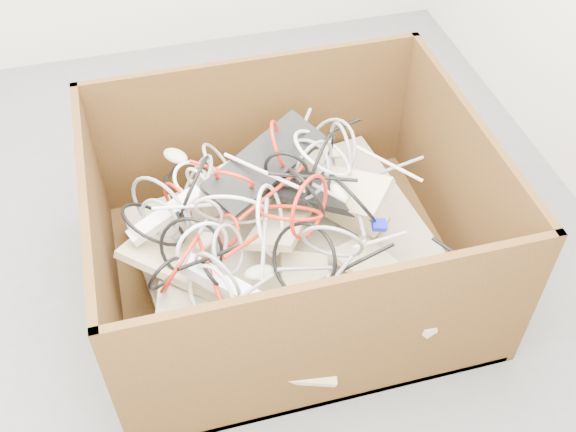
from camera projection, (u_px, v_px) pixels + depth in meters
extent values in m
plane|color=#565659|center=(204.00, 268.00, 2.47)|extent=(3.00, 3.00, 0.00)
cube|color=#371D0D|center=(289.00, 276.00, 2.43)|extent=(1.23, 1.02, 0.03)
cube|color=#371D0D|center=(255.00, 127.00, 2.56)|extent=(1.23, 0.03, 0.60)
cube|color=#371D0D|center=(336.00, 346.00, 1.89)|extent=(1.23, 0.02, 0.60)
cube|color=#371D0D|center=(459.00, 188.00, 2.33)|extent=(0.02, 0.97, 0.60)
cube|color=#371D0D|center=(103.00, 256.00, 2.12)|extent=(0.03, 0.97, 0.60)
cube|color=tan|center=(288.00, 258.00, 2.40)|extent=(1.08, 0.93, 0.20)
cube|color=tan|center=(264.00, 265.00, 2.27)|extent=(0.77, 0.69, 0.21)
cube|color=tan|center=(242.00, 223.00, 2.37)|extent=(0.44, 0.19, 0.05)
cube|color=tan|center=(328.00, 200.00, 2.42)|extent=(0.41, 0.42, 0.13)
cube|color=tan|center=(307.00, 315.00, 2.08)|extent=(0.24, 0.44, 0.14)
cube|color=tan|center=(187.00, 271.00, 2.14)|extent=(0.43, 0.38, 0.16)
cube|color=tan|center=(393.00, 282.00, 2.10)|extent=(0.31, 0.46, 0.08)
cube|color=tan|center=(252.00, 173.00, 2.36)|extent=(0.43, 0.22, 0.18)
cube|color=tan|center=(286.00, 217.00, 2.27)|extent=(0.34, 0.43, 0.18)
cube|color=tan|center=(329.00, 187.00, 2.27)|extent=(0.37, 0.42, 0.21)
cube|color=black|center=(295.00, 186.00, 2.25)|extent=(0.45, 0.35, 0.06)
cube|color=black|center=(265.00, 162.00, 2.20)|extent=(0.45, 0.36, 0.11)
ellipsoid|color=#BFB99A|center=(205.00, 239.00, 2.15)|extent=(0.11, 0.11, 0.03)
ellipsoid|color=#BFB99A|center=(331.00, 151.00, 2.42)|extent=(0.10, 0.11, 0.03)
ellipsoid|color=#BFB99A|center=(260.00, 273.00, 2.06)|extent=(0.10, 0.06, 0.03)
ellipsoid|color=#BFB99A|center=(340.00, 190.00, 2.10)|extent=(0.06, 0.10, 0.03)
ellipsoid|color=#BFB99A|center=(175.00, 156.00, 2.30)|extent=(0.11, 0.11, 0.03)
ellipsoid|color=black|center=(385.00, 305.00, 2.02)|extent=(0.11, 0.09, 0.03)
cube|color=white|center=(166.00, 215.00, 2.15)|extent=(0.26, 0.14, 0.11)
cube|color=white|center=(224.00, 284.00, 1.98)|extent=(0.26, 0.24, 0.10)
cube|color=#0B10AC|center=(379.00, 225.00, 2.12)|extent=(0.05, 0.05, 0.03)
torus|color=black|center=(194.00, 188.00, 2.19)|extent=(0.19, 0.25, 0.29)
torus|color=silver|center=(191.00, 178.00, 2.24)|extent=(0.12, 0.13, 0.11)
torus|color=silver|center=(270.00, 220.00, 2.08)|extent=(0.16, 0.23, 0.23)
torus|color=silver|center=(202.00, 247.00, 2.04)|extent=(0.23, 0.08, 0.23)
torus|color=gray|center=(217.00, 278.00, 1.95)|extent=(0.16, 0.22, 0.26)
torus|color=red|center=(234.00, 179.00, 2.11)|extent=(0.17, 0.11, 0.16)
torus|color=red|center=(177.00, 202.00, 2.26)|extent=(0.11, 0.18, 0.20)
torus|color=gray|center=(160.00, 218.00, 2.14)|extent=(0.13, 0.12, 0.15)
torus|color=silver|center=(211.00, 296.00, 1.97)|extent=(0.14, 0.25, 0.26)
torus|color=silver|center=(231.00, 210.00, 2.12)|extent=(0.31, 0.13, 0.31)
torus|color=black|center=(306.00, 193.00, 2.11)|extent=(0.11, 0.24, 0.25)
torus|color=black|center=(154.00, 224.00, 2.19)|extent=(0.25, 0.31, 0.21)
torus|color=gray|center=(330.00, 153.00, 2.37)|extent=(0.21, 0.35, 0.29)
torus|color=silver|center=(323.00, 153.00, 2.21)|extent=(0.22, 0.26, 0.16)
torus|color=black|center=(191.00, 249.00, 2.07)|extent=(0.24, 0.16, 0.26)
torus|color=black|center=(321.00, 164.00, 2.20)|extent=(0.17, 0.19, 0.24)
torus|color=gray|center=(205.00, 215.00, 2.12)|extent=(0.16, 0.07, 0.16)
torus|color=gray|center=(218.00, 164.00, 2.27)|extent=(0.14, 0.23, 0.20)
torus|color=black|center=(304.00, 260.00, 1.99)|extent=(0.21, 0.24, 0.26)
torus|color=gray|center=(299.00, 170.00, 2.22)|extent=(0.27, 0.28, 0.14)
torus|color=red|center=(279.00, 144.00, 2.21)|extent=(0.08, 0.23, 0.22)
torus|color=red|center=(291.00, 213.00, 2.05)|extent=(0.27, 0.25, 0.15)
torus|color=gray|center=(228.00, 249.00, 2.00)|extent=(0.15, 0.15, 0.18)
torus|color=gray|center=(160.00, 209.00, 2.19)|extent=(0.20, 0.25, 0.31)
torus|color=gray|center=(314.00, 161.00, 2.23)|extent=(0.21, 0.11, 0.22)
torus|color=red|center=(180.00, 263.00, 2.03)|extent=(0.19, 0.25, 0.23)
torus|color=black|center=(165.00, 274.00, 1.99)|extent=(0.16, 0.11, 0.18)
torus|color=black|center=(353.00, 199.00, 2.17)|extent=(0.14, 0.28, 0.27)
torus|color=black|center=(286.00, 170.00, 2.16)|extent=(0.18, 0.10, 0.19)
torus|color=silver|center=(199.00, 182.00, 2.26)|extent=(0.10, 0.14, 0.16)
torus|color=red|center=(228.00, 230.00, 2.10)|extent=(0.10, 0.12, 0.10)
torus|color=gray|center=(332.00, 242.00, 1.99)|extent=(0.24, 0.11, 0.25)
torus|color=gray|center=(197.00, 184.00, 2.24)|extent=(0.15, 0.28, 0.25)
torus|color=gray|center=(340.00, 153.00, 2.34)|extent=(0.02, 0.31, 0.31)
torus|color=black|center=(214.00, 274.00, 1.99)|extent=(0.08, 0.15, 0.14)
torus|color=red|center=(309.00, 207.00, 2.02)|extent=(0.16, 0.18, 0.23)
cylinder|color=silver|center=(208.00, 187.00, 2.18)|extent=(0.21, 0.17, 0.03)
cylinder|color=black|center=(274.00, 137.00, 2.45)|extent=(0.13, 0.09, 0.04)
cylinder|color=gray|center=(346.00, 264.00, 2.02)|extent=(0.17, 0.14, 0.04)
cylinder|color=gray|center=(240.00, 180.00, 2.22)|extent=(0.07, 0.17, 0.04)
cylinder|color=red|center=(242.00, 246.00, 2.02)|extent=(0.14, 0.11, 0.06)
cylinder|color=black|center=(288.00, 170.00, 2.21)|extent=(0.04, 0.16, 0.05)
cylinder|color=gray|center=(264.00, 238.00, 1.99)|extent=(0.09, 0.26, 0.08)
cylinder|color=black|center=(313.00, 177.00, 2.09)|extent=(0.27, 0.08, 0.05)
cylinder|color=black|center=(355.00, 264.00, 2.03)|extent=(0.26, 0.05, 0.07)
cylinder|color=silver|center=(388.00, 163.00, 2.28)|extent=(0.20, 0.17, 0.09)
cylinder|color=black|center=(176.00, 167.00, 2.41)|extent=(0.10, 0.15, 0.04)
cylinder|color=black|center=(344.00, 126.00, 2.50)|extent=(0.13, 0.03, 0.04)
cylinder|color=gray|center=(386.00, 171.00, 2.35)|extent=(0.29, 0.05, 0.05)
cylinder|color=gray|center=(303.00, 125.00, 2.40)|extent=(0.10, 0.13, 0.05)
cylinder|color=black|center=(213.00, 256.00, 1.98)|extent=(0.22, 0.11, 0.07)
cylinder|color=silver|center=(291.00, 160.00, 2.28)|extent=(0.04, 0.29, 0.09)
cylinder|color=gray|center=(324.00, 290.00, 1.97)|extent=(0.07, 0.11, 0.02)
cylinder|color=gray|center=(256.00, 286.00, 1.90)|extent=(0.12, 0.07, 0.02)
cylinder|color=silver|center=(261.00, 171.00, 2.13)|extent=(0.20, 0.22, 0.02)
cylinder|color=silver|center=(193.00, 206.00, 2.11)|extent=(0.25, 0.02, 0.05)
cylinder|color=red|center=(273.00, 192.00, 2.12)|extent=(0.25, 0.12, 0.09)
cylinder|color=gray|center=(330.00, 193.00, 2.10)|extent=(0.09, 0.12, 0.03)
cylinder|color=black|center=(172.00, 198.00, 2.21)|extent=(0.03, 0.28, 0.08)
cylinder|color=gray|center=(194.00, 244.00, 2.05)|extent=(0.12, 0.21, 0.05)
cylinder|color=red|center=(185.00, 337.00, 1.91)|extent=(0.12, 0.10, 0.02)
cylinder|color=red|center=(210.00, 270.00, 1.98)|extent=(0.04, 0.23, 0.04)
cylinder|color=red|center=(219.00, 170.00, 2.21)|extent=(0.18, 0.12, 0.04)
cylinder|color=gray|center=(305.00, 269.00, 2.01)|extent=(0.17, 0.03, 0.04)
cylinder|color=silver|center=(380.00, 240.00, 2.11)|extent=(0.21, 0.08, 0.08)
cylinder|color=black|center=(455.00, 253.00, 2.10)|extent=(0.11, 0.15, 0.04)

